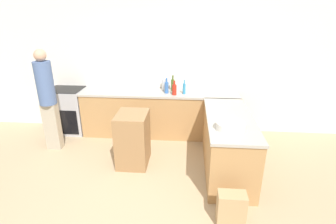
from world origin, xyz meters
TOP-DOWN VIEW (x-y plane):
  - ground_plane at (0.00, 0.00)m, footprint 14.00×14.00m
  - wall_back at (0.00, 2.52)m, footprint 8.00×0.06m
  - counter_back at (0.00, 2.18)m, footprint 3.09×0.63m
  - counter_peninsula at (1.20, 1.01)m, footprint 0.69×1.78m
  - range_oven at (-1.91, 2.18)m, footprint 0.72×0.61m
  - island_table at (-0.31, 1.05)m, footprint 0.49×0.60m
  - mixing_bowl at (1.15, 0.56)m, footprint 0.39×0.39m
  - hot_sauce_bottle at (0.30, 2.03)m, footprint 0.09×0.09m
  - olive_oil_bottle at (0.25, 2.29)m, footprint 0.07×0.07m
  - vinegar_bottle_clear at (0.08, 2.31)m, footprint 0.08×0.08m
  - dish_soap_bottle at (0.48, 2.11)m, footprint 0.06×0.06m
  - water_bottle_blue at (0.14, 2.13)m, footprint 0.08×0.08m
  - person_by_range at (-1.88, 1.43)m, footprint 0.29×0.29m
  - paper_bag at (1.12, -0.17)m, footprint 0.33×0.20m

SIDE VIEW (x-z plane):
  - ground_plane at x=0.00m, z-range 0.00..0.00m
  - paper_bag at x=1.12m, z-range 0.00..0.42m
  - island_table at x=-0.31m, z-range 0.00..0.88m
  - counter_back at x=0.00m, z-range 0.00..0.91m
  - counter_peninsula at x=1.20m, z-range 0.00..0.91m
  - range_oven at x=-1.91m, z-range 0.00..0.92m
  - mixing_bowl at x=1.15m, z-range 0.91..1.01m
  - person_by_range at x=-1.88m, z-range 0.10..1.91m
  - hot_sauce_bottle at x=0.30m, z-range 0.88..1.15m
  - dish_soap_bottle at x=0.48m, z-range 0.88..1.15m
  - water_bottle_blue at x=0.14m, z-range 0.88..1.17m
  - olive_oil_bottle at x=0.25m, z-range 0.87..1.18m
  - vinegar_bottle_clear at x=0.08m, z-range 0.87..1.19m
  - wall_back at x=0.00m, z-range 0.00..2.70m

